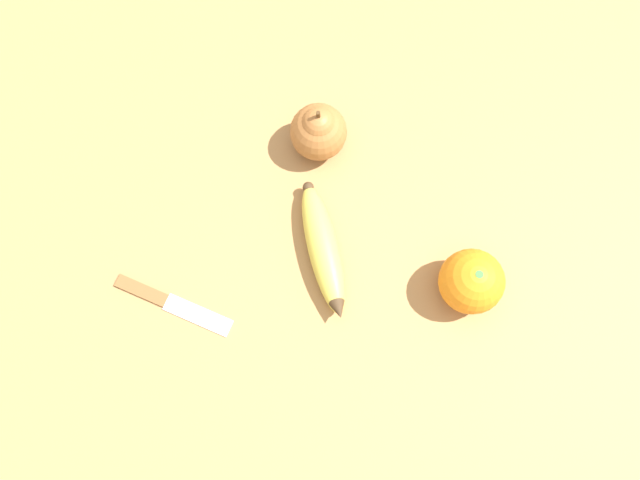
% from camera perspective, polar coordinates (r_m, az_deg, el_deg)
% --- Properties ---
extents(ground_plane, '(3.00, 3.00, 0.00)m').
position_cam_1_polar(ground_plane, '(0.77, 1.76, -9.69)').
color(ground_plane, '#A87A47').
extents(banana, '(0.15, 0.15, 0.04)m').
position_cam_1_polar(banana, '(0.78, 0.33, -0.88)').
color(banana, '#DBCC4C').
rests_on(banana, ground_plane).
extents(orange, '(0.08, 0.08, 0.08)m').
position_cam_1_polar(orange, '(0.77, 13.67, -3.70)').
color(orange, orange).
rests_on(orange, ground_plane).
extents(pear, '(0.07, 0.07, 0.09)m').
position_cam_1_polar(pear, '(0.81, -0.14, 9.96)').
color(pear, '#A36633').
rests_on(pear, ground_plane).
extents(paring_knife, '(0.16, 0.04, 0.01)m').
position_cam_1_polar(paring_knife, '(0.80, -13.68, -5.54)').
color(paring_knife, silver).
rests_on(paring_knife, ground_plane).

